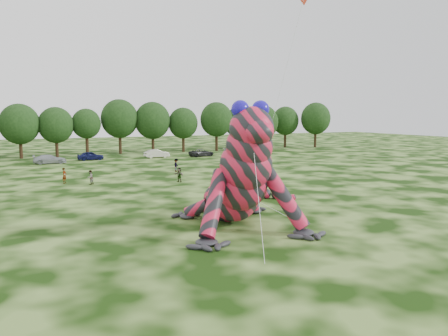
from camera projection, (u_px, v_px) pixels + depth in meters
ground at (188, 232)px, 28.76m from camera, size 240.00×240.00×0.00m
inflatable_gecko at (228, 162)px, 31.55m from camera, size 16.14×18.59×8.63m
flying_kite at (300, 14)px, 40.14m from camera, size 3.88×3.98×19.20m
tree_7 at (20, 131)px, 75.21m from camera, size 6.68×6.01×9.48m
tree_8 at (56, 132)px, 77.84m from camera, size 6.14×5.53×8.94m
tree_9 at (87, 132)px, 80.37m from camera, size 5.27×4.74×8.68m
tree_10 at (120, 127)px, 83.99m from camera, size 7.09×6.38×10.50m
tree_11 at (153, 127)px, 86.32m from camera, size 7.01×6.31×10.07m
tree_12 at (183, 130)px, 88.55m from camera, size 5.99×5.39×8.97m
tree_13 at (216, 127)px, 90.88m from camera, size 6.83×6.15×10.13m
tree_14 at (240, 128)px, 94.98m from camera, size 6.82×6.14×9.40m
tree_15 at (262, 127)px, 96.19m from camera, size 7.17×6.45×9.63m
tree_16 at (285, 127)px, 100.54m from camera, size 6.26×5.63×9.37m
tree_17 at (316, 125)px, 100.73m from camera, size 6.98×6.28×10.30m
car_3 at (50, 159)px, 67.78m from camera, size 4.96×2.14×1.42m
car_4 at (91, 156)px, 72.99m from camera, size 4.32×1.80×1.46m
car_5 at (157, 154)px, 77.00m from camera, size 4.56×1.92×1.46m
car_6 at (201, 153)px, 79.49m from camera, size 4.96×2.89×1.30m
car_7 at (235, 151)px, 82.70m from camera, size 4.74×2.37×1.32m
spectator_1 at (90, 177)px, 47.91m from camera, size 0.97×0.96×1.58m
spectator_0 at (64, 176)px, 48.69m from camera, size 0.68×0.76×1.75m
spectator_2 at (176, 165)px, 58.49m from camera, size 1.20×1.32×1.77m
spectator_5 at (179, 175)px, 49.73m from camera, size 1.10×1.56×1.63m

